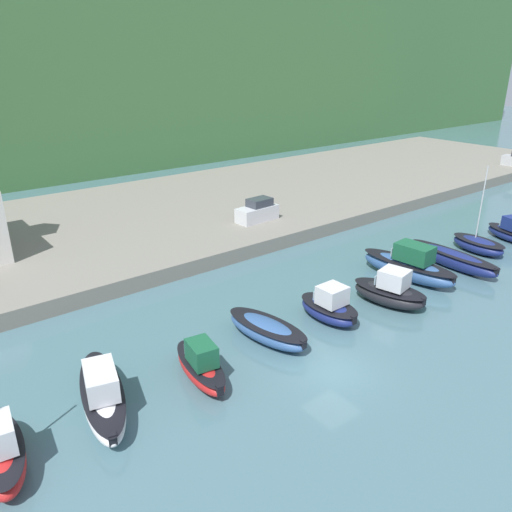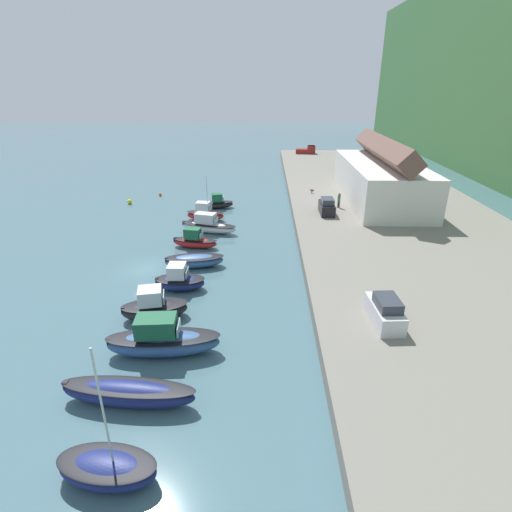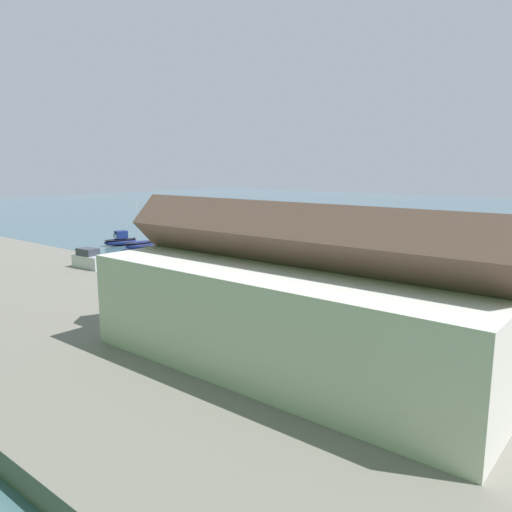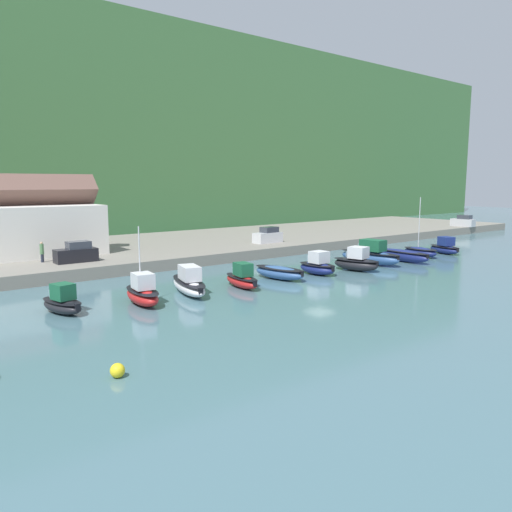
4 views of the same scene
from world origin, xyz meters
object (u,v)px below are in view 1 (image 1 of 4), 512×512
(moored_boat_7, at_px, (409,266))
(moored_boat_10, at_px, (511,232))
(moored_boat_9, at_px, (478,245))
(parked_car_1, at_px, (258,211))
(moored_boat_2, at_px, (102,394))
(moored_boat_3, at_px, (201,365))
(moored_boat_5, at_px, (329,307))
(moored_boat_4, at_px, (267,330))
(moored_boat_6, at_px, (390,292))
(moored_boat_8, at_px, (453,259))
(moored_boat_1, at_px, (0,452))

(moored_boat_7, bearing_deg, moored_boat_10, -6.86)
(moored_boat_9, distance_m, parked_car_1, 20.11)
(moored_boat_2, bearing_deg, moored_boat_3, 5.55)
(moored_boat_5, bearing_deg, moored_boat_3, -179.02)
(moored_boat_4, distance_m, moored_boat_9, 23.90)
(parked_car_1, bearing_deg, moored_boat_5, 153.15)
(moored_boat_7, distance_m, moored_boat_9, 9.65)
(moored_boat_5, xyz_separation_m, moored_boat_9, (19.09, 0.41, -0.20))
(moored_boat_6, bearing_deg, moored_boat_4, 158.48)
(moored_boat_2, height_order, parked_car_1, parked_car_1)
(moored_boat_8, distance_m, parked_car_1, 18.14)
(moored_boat_9, height_order, parked_car_1, moored_boat_9)
(moored_boat_1, bearing_deg, moored_boat_4, 11.26)
(moored_boat_6, xyz_separation_m, moored_boat_9, (14.21, 1.47, -0.28))
(moored_boat_4, height_order, moored_boat_9, moored_boat_9)
(moored_boat_2, relative_size, moored_boat_10, 1.38)
(moored_boat_3, height_order, moored_boat_4, moored_boat_3)
(moored_boat_4, xyz_separation_m, moored_boat_8, (19.01, -0.69, 0.08))
(moored_boat_9, height_order, moored_boat_10, moored_boat_9)
(moored_boat_6, bearing_deg, moored_boat_1, 166.62)
(moored_boat_7, bearing_deg, moored_boat_8, -15.09)
(moored_boat_7, bearing_deg, moored_boat_3, 178.43)
(moored_boat_7, relative_size, moored_boat_9, 1.06)
(moored_boat_3, bearing_deg, moored_boat_2, 179.61)
(moored_boat_2, height_order, moored_boat_9, moored_boat_9)
(moored_boat_3, bearing_deg, moored_boat_8, 9.41)
(moored_boat_6, xyz_separation_m, moored_boat_10, (19.52, 1.20, -0.14))
(moored_boat_6, height_order, moored_boat_9, moored_boat_9)
(moored_boat_2, xyz_separation_m, parked_car_1, (22.21, 15.93, 1.28))
(moored_boat_9, xyz_separation_m, moored_boat_10, (5.30, -0.27, 0.14))
(moored_boat_7, bearing_deg, moored_boat_2, 175.84)
(moored_boat_3, xyz_separation_m, moored_boat_6, (14.93, -0.75, 0.14))
(moored_boat_8, bearing_deg, moored_boat_3, -175.32)
(moored_boat_1, distance_m, moored_boat_9, 39.09)
(moored_boat_10, bearing_deg, moored_boat_1, -161.52)
(moored_boat_8, height_order, parked_car_1, parked_car_1)
(moored_boat_5, xyz_separation_m, moored_boat_7, (9.45, 0.73, 0.20))
(moored_boat_8, height_order, moored_boat_10, moored_boat_10)
(moored_boat_1, bearing_deg, moored_boat_5, 8.76)
(moored_boat_3, relative_size, moored_boat_7, 0.67)
(moored_boat_2, distance_m, moored_boat_4, 10.33)
(moored_boat_4, bearing_deg, moored_boat_10, -8.88)
(moored_boat_2, bearing_deg, moored_boat_10, 14.40)
(moored_boat_3, xyz_separation_m, moored_boat_5, (10.06, 0.30, 0.06))
(moored_boat_5, distance_m, moored_boat_8, 14.20)
(moored_boat_3, relative_size, moored_boat_6, 0.96)
(moored_boat_1, distance_m, moored_boat_5, 19.99)
(moored_boat_8, xyz_separation_m, parked_car_1, (-7.13, 16.62, 1.41))
(moored_boat_1, distance_m, moored_boat_3, 9.93)
(moored_boat_5, bearing_deg, moored_boat_10, -0.42)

